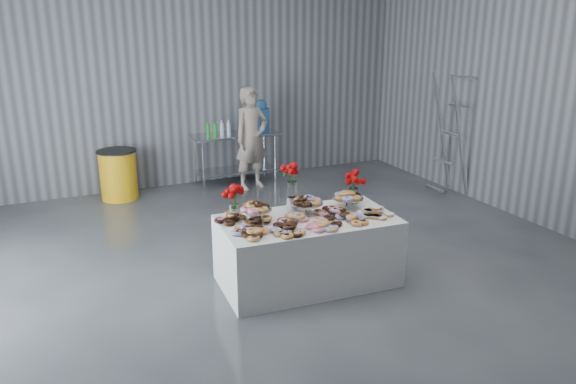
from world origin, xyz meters
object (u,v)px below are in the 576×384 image
at_px(display_table, 308,251).
at_px(prep_table, 235,149).
at_px(trash_barrel, 118,175).
at_px(water_jug, 261,117).
at_px(stepladder, 451,134).
at_px(person, 251,138).

height_order(display_table, prep_table, prep_table).
bearing_deg(trash_barrel, water_jug, 0.00).
bearing_deg(water_jug, stepladder, -38.98).
bearing_deg(stepladder, display_table, -151.43).
bearing_deg(trash_barrel, person, -8.73).
xyz_separation_m(person, trash_barrel, (-2.17, 0.33, -0.46)).
xyz_separation_m(display_table, person, (0.73, 3.60, 0.49)).
relative_size(prep_table, trash_barrel, 1.88).
distance_m(prep_table, trash_barrel, 2.00).
height_order(trash_barrel, stepladder, stepladder).
distance_m(water_jug, person, 0.54).
bearing_deg(display_table, prep_table, 81.96).
height_order(display_table, stepladder, stepladder).
bearing_deg(prep_table, water_jug, -0.00).
distance_m(trash_barrel, stepladder, 5.40).
bearing_deg(display_table, stepladder, 28.57).
relative_size(person, trash_barrel, 2.17).
height_order(display_table, water_jug, water_jug).
height_order(prep_table, water_jug, water_jug).
xyz_separation_m(prep_table, person, (0.18, -0.33, 0.24)).
distance_m(water_jug, stepladder, 3.19).
height_order(display_table, trash_barrel, trash_barrel).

